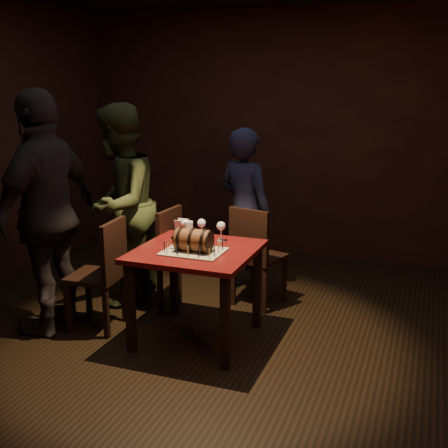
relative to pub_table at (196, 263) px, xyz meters
The scene contains 16 objects.
room_shell 0.77m from the pub_table, 11.19° to the left, with size 5.04×5.04×2.80m.
pub_table is the anchor object (origin of this frame).
cake_board 0.15m from the pub_table, 79.56° to the right, with size 0.45×0.35×0.01m, color #A59D85.
barrel_cake 0.23m from the pub_table, 80.01° to the right, with size 0.33×0.19×0.19m.
birthday_candles 0.19m from the pub_table, 79.56° to the right, with size 0.40×0.30×0.09m.
wine_glass_left 0.40m from the pub_table, 129.20° to the left, with size 0.07×0.07×0.16m.
wine_glass_mid 0.40m from the pub_table, 105.42° to the left, with size 0.07×0.07×0.16m.
wine_glass_right 0.37m from the pub_table, 70.85° to the left, with size 0.07×0.07×0.16m.
pint_of_ale 0.34m from the pub_table, 125.58° to the left, with size 0.07×0.07×0.15m.
menu_card 0.47m from the pub_table, 129.58° to the left, with size 0.10×0.05×0.13m, color white, non-canonical shape.
chair_back 0.84m from the pub_table, 74.48° to the left, with size 0.49×0.49×0.93m.
chair_left_rear 0.74m from the pub_table, 139.78° to the left, with size 0.42×0.42×0.93m.
chair_left_front 0.80m from the pub_table, behind, with size 0.44×0.44×0.93m.
person_back 1.15m from the pub_table, 89.25° to the left, with size 0.58×0.38×1.60m, color black.
person_left_rear 1.15m from the pub_table, 152.10° to the left, with size 0.89×0.69×1.83m, color #2D351A.
person_left_front 1.26m from the pub_table, 169.21° to the right, with size 1.15×0.48×1.97m, color black.
Camera 1 is at (1.54, -3.83, 2.01)m, focal length 45.00 mm.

